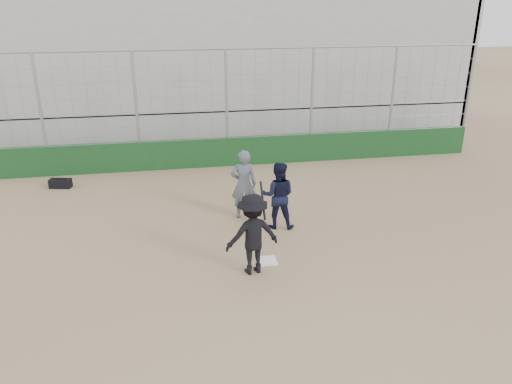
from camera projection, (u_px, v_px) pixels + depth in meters
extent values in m
plane|color=brown|center=(267.00, 261.00, 11.32)|extent=(90.00, 90.00, 0.00)
cube|color=white|center=(267.00, 261.00, 11.32)|extent=(0.44, 0.44, 0.02)
cube|color=#113616|center=(228.00, 152.00, 17.54)|extent=(18.00, 0.25, 1.00)
cylinder|color=gray|center=(227.00, 109.00, 16.99)|extent=(0.10, 0.10, 4.00)
cylinder|color=gray|center=(468.00, 100.00, 18.48)|extent=(0.10, 0.10, 4.00)
cylinder|color=gray|center=(226.00, 49.00, 16.26)|extent=(18.00, 0.07, 0.07)
cube|color=gray|center=(213.00, 113.00, 21.96)|extent=(20.00, 6.70, 1.60)
cube|color=gray|center=(211.00, 45.00, 20.90)|extent=(20.00, 6.70, 4.20)
cube|color=gray|center=(430.00, 59.00, 22.85)|extent=(0.25, 6.70, 6.10)
imported|color=black|center=(252.00, 234.00, 10.59)|extent=(1.26, 0.86, 1.81)
cylinder|color=black|center=(263.00, 201.00, 10.51)|extent=(0.07, 0.57, 0.71)
imported|color=black|center=(278.00, 207.00, 12.76)|extent=(1.01, 0.88, 1.17)
sphere|color=maroon|center=(278.00, 190.00, 12.58)|extent=(0.28, 0.28, 0.28)
imported|color=#4B545F|center=(244.00, 188.00, 13.26)|extent=(0.74, 0.54, 1.71)
cube|color=black|center=(60.00, 183.00, 15.61)|extent=(0.71, 0.41, 0.28)
cylinder|color=black|center=(60.00, 179.00, 15.55)|extent=(0.43, 0.13, 0.04)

